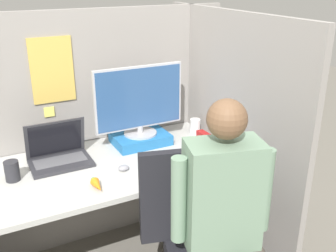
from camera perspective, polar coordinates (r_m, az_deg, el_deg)
The scene contains 13 objects.
cubicle_panel_back at distance 2.64m, azimuth -12.52°, elevation -1.17°, with size 2.09×0.05×1.59m.
cubicle_panel_right at distance 2.56m, azimuth 8.43°, elevation -1.67°, with size 0.04×1.41×1.59m.
desk at distance 2.39m, azimuth -9.43°, elevation -9.49°, with size 1.59×0.76×0.75m.
paper_box at distance 2.56m, azimuth -4.02°, elevation -1.81°, with size 0.35×0.26×0.06m.
monitor at distance 2.47m, azimuth -4.20°, elevation 3.70°, with size 0.58×0.21×0.44m.
laptop at distance 2.37m, azimuth -15.51°, elevation -4.12°, with size 0.34×0.24×0.25m.
mouse at distance 2.23m, azimuth -6.45°, elevation -6.06°, with size 0.06×0.05×0.03m.
stapler at distance 2.58m, azimuth 5.53°, elevation -1.71°, with size 0.05×0.17×0.05m.
carrot_toy at distance 2.06m, azimuth -10.19°, elevation -8.51°, with size 0.05×0.13×0.05m.
office_chair at distance 2.07m, azimuth 5.23°, elevation -16.83°, with size 0.57×0.62×0.98m.
person at distance 1.85m, azimuth 9.22°, elevation -13.11°, with size 0.47×0.49×1.31m.
coffee_mug at distance 2.70m, azimuth 3.95°, elevation -0.07°, with size 0.07×0.07×0.10m.
pen_cup at distance 2.26m, azimuth -21.70°, elevation -6.08°, with size 0.08×0.08×0.11m.
Camera 1 is at (-0.59, -1.59, 1.80)m, focal length 42.00 mm.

